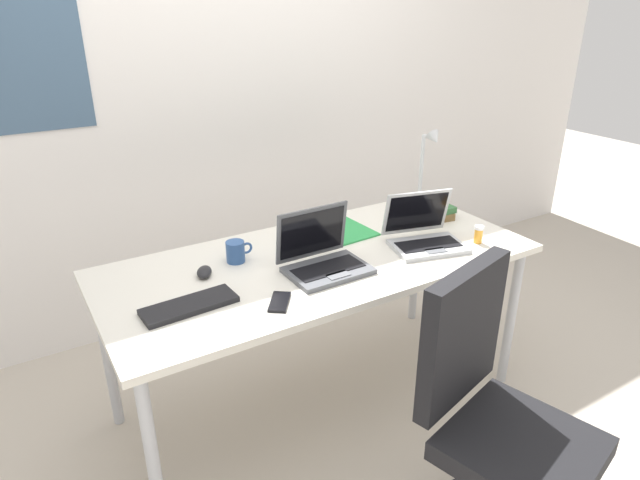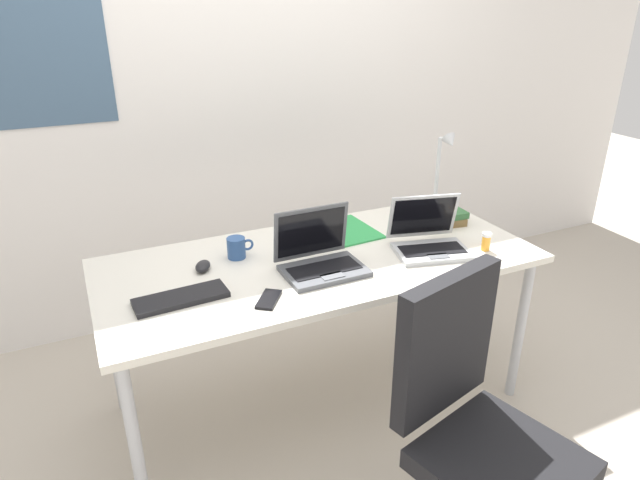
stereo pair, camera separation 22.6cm
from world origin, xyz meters
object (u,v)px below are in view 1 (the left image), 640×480
(pill_bottle, at_px, (479,234))
(coffee_mug, at_px, (236,252))
(desk_lamp, at_px, (426,167))
(external_keyboard, at_px, (189,305))
(paper_folder_near_mouse, at_px, (340,229))
(laptop_back_left, at_px, (323,258))
(office_chair, at_px, (497,440))
(computer_mouse, at_px, (204,272))
(book_stack, at_px, (434,212))
(cell_phone, at_px, (280,302))
(laptop_front_right, at_px, (424,236))

(pill_bottle, distance_m, coffee_mug, 1.05)
(desk_lamp, relative_size, coffee_mug, 3.54)
(pill_bottle, height_order, coffee_mug, coffee_mug)
(external_keyboard, distance_m, paper_folder_near_mouse, 0.89)
(laptop_back_left, xyz_separation_m, paper_folder_near_mouse, (0.28, 0.30, -0.04))
(coffee_mug, xyz_separation_m, office_chair, (0.46, -1.03, -0.39))
(external_keyboard, bearing_deg, computer_mouse, 54.06)
(external_keyboard, height_order, book_stack, book_stack)
(desk_lamp, height_order, pill_bottle, desk_lamp)
(laptop_back_left, bearing_deg, paper_folder_near_mouse, 47.25)
(external_keyboard, bearing_deg, coffee_mug, 38.51)
(cell_phone, height_order, paper_folder_near_mouse, cell_phone)
(computer_mouse, bearing_deg, desk_lamp, 35.05)
(paper_folder_near_mouse, bearing_deg, office_chair, -94.45)
(laptop_front_right, distance_m, cell_phone, 0.78)
(laptop_front_right, bearing_deg, computer_mouse, 166.49)
(laptop_front_right, height_order, book_stack, laptop_front_right)
(laptop_back_left, distance_m, pill_bottle, 0.73)
(cell_phone, bearing_deg, external_keyboard, -168.60)
(laptop_back_left, relative_size, laptop_front_right, 0.89)
(coffee_mug, bearing_deg, pill_bottle, -21.08)
(desk_lamp, distance_m, pill_bottle, 0.55)
(book_stack, bearing_deg, desk_lamp, 62.09)
(computer_mouse, bearing_deg, coffee_mug, 45.88)
(paper_folder_near_mouse, bearing_deg, external_keyboard, -159.34)
(computer_mouse, height_order, coffee_mug, coffee_mug)
(computer_mouse, bearing_deg, external_keyboard, -95.80)
(external_keyboard, bearing_deg, desk_lamp, 12.14)
(laptop_front_right, height_order, paper_folder_near_mouse, laptop_front_right)
(desk_lamp, xyz_separation_m, cell_phone, (-1.12, -0.52, -0.19))
(computer_mouse, distance_m, book_stack, 1.17)
(laptop_back_left, height_order, pill_bottle, laptop_back_left)
(office_chair, bearing_deg, cell_phone, 126.14)
(paper_folder_near_mouse, bearing_deg, book_stack, -13.79)
(desk_lamp, xyz_separation_m, computer_mouse, (-1.27, -0.18, -0.18))
(computer_mouse, height_order, pill_bottle, pill_bottle)
(paper_folder_near_mouse, bearing_deg, laptop_back_left, -132.75)
(laptop_front_right, height_order, external_keyboard, laptop_front_right)
(computer_mouse, xyz_separation_m, coffee_mug, (0.16, 0.05, 0.03))
(book_stack, relative_size, coffee_mug, 1.64)
(desk_lamp, relative_size, laptop_back_left, 1.25)
(laptop_front_right, relative_size, paper_folder_near_mouse, 1.17)
(book_stack, height_order, coffee_mug, coffee_mug)
(office_chair, bearing_deg, coffee_mug, 114.13)
(cell_phone, height_order, book_stack, book_stack)
(book_stack, bearing_deg, paper_folder_near_mouse, 166.21)
(laptop_front_right, bearing_deg, office_chair, -111.97)
(external_keyboard, xyz_separation_m, paper_folder_near_mouse, (0.83, 0.31, -0.01))
(laptop_back_left, xyz_separation_m, external_keyboard, (-0.55, -0.01, -0.04))
(laptop_front_right, height_order, computer_mouse, laptop_front_right)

